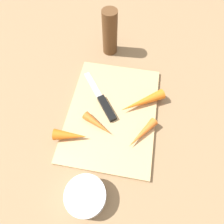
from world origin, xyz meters
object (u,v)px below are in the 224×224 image
object	(u,v)px
carrot_longest	(142,102)
carrot_shortest	(70,135)
knife	(105,105)
carrot_long	(142,134)
pepper_grinder	(110,33)
carrot_short	(98,124)
small_bowl	(86,196)
cutting_board	(112,113)

from	to	relation	value
carrot_longest	carrot_shortest	bearing A→B (deg)	3.65
knife	carrot_long	size ratio (longest dim) A/B	1.60
carrot_shortest	carrot_longest	bearing A→B (deg)	32.13
carrot_long	pepper_grinder	world-z (taller)	pepper_grinder
carrot_long	carrot_longest	bearing A→B (deg)	-139.04
pepper_grinder	carrot_short	bearing A→B (deg)	-175.93
knife	carrot_long	distance (m)	0.14
carrot_shortest	carrot_short	size ratio (longest dim) A/B	0.96
carrot_short	small_bowl	size ratio (longest dim) A/B	0.97
carrot_short	knife	bearing A→B (deg)	112.77
carrot_short	pepper_grinder	bearing A→B (deg)	122.21
knife	carrot_longest	distance (m)	0.11
carrot_long	carrot_shortest	bearing A→B (deg)	-42.94
carrot_shortest	carrot_longest	xyz separation A→B (m)	(0.14, -0.18, -0.00)
knife	pepper_grinder	distance (m)	0.25
carrot_shortest	carrot_long	world-z (taller)	carrot_shortest
carrot_longest	carrot_short	size ratio (longest dim) A/B	1.50
carrot_long	pepper_grinder	xyz separation A→B (m)	(0.32, 0.15, 0.06)
knife	carrot_longest	bearing A→B (deg)	-114.47
carrot_short	carrot_long	bearing A→B (deg)	25.31
knife	carrot_shortest	world-z (taller)	carrot_shortest
carrot_longest	carrot_short	world-z (taller)	carrot_longest
knife	pepper_grinder	size ratio (longest dim) A/B	1.08
small_bowl	knife	bearing A→B (deg)	1.28
carrot_shortest	carrot_long	size ratio (longest dim) A/B	0.84
small_bowl	cutting_board	bearing A→B (deg)	-4.59
knife	carrot_longest	world-z (taller)	carrot_longest
small_bowl	carrot_longest	bearing A→B (deg)	-20.04
carrot_shortest	pepper_grinder	world-z (taller)	pepper_grinder
carrot_shortest	carrot_short	bearing A→B (deg)	30.47
carrot_longest	small_bowl	bearing A→B (deg)	35.55
carrot_long	pepper_grinder	distance (m)	0.36
knife	carrot_shortest	xyz separation A→B (m)	(-0.12, 0.07, 0.01)
carrot_longest	pepper_grinder	bearing A→B (deg)	-92.10
carrot_short	pepper_grinder	distance (m)	0.32
cutting_board	pepper_grinder	xyz separation A→B (m)	(0.26, 0.05, 0.07)
carrot_shortest	small_bowl	distance (m)	0.16
carrot_short	small_bowl	bearing A→B (deg)	-58.12
pepper_grinder	knife	bearing A→B (deg)	-173.23
cutting_board	knife	world-z (taller)	knife
carrot_shortest	carrot_longest	distance (m)	0.23
cutting_board	small_bowl	size ratio (longest dim) A/B	3.71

